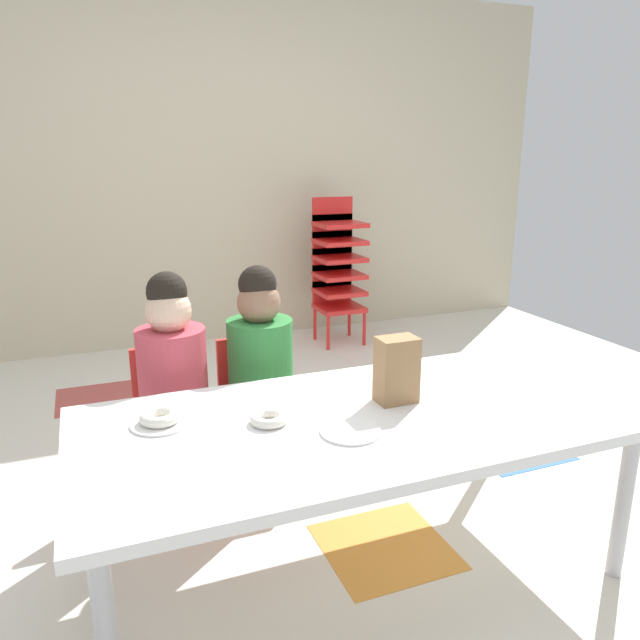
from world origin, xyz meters
TOP-DOWN VIEW (x-y plane):
  - ground_plane at (0.00, -0.00)m, footprint 5.30×4.56m
  - back_wall at (0.00, 2.28)m, footprint 5.30×0.10m
  - craft_table at (-0.14, -0.50)m, footprint 1.72×0.82m
  - seated_child_near_camera at (-0.62, 0.14)m, footprint 0.32×0.31m
  - seated_child_middle_seat at (-0.27, 0.14)m, footprint 0.34×0.34m
  - kid_chair_red_stack at (0.80, 1.85)m, footprint 0.32×0.30m
  - paper_bag_brown at (0.03, -0.44)m, footprint 0.13×0.09m
  - paper_plate_near_edge at (-0.72, -0.34)m, footprint 0.18×0.18m
  - paper_plate_center_table at (-0.21, -0.60)m, footprint 0.18×0.18m
  - donut_powdered_on_plate at (-0.72, -0.34)m, footprint 0.12×0.12m
  - donut_powdered_loose at (-0.41, -0.45)m, footprint 0.12×0.12m

SIDE VIEW (x-z plane):
  - ground_plane at x=0.00m, z-range -0.02..0.00m
  - craft_table at x=-0.14m, z-range 0.23..0.78m
  - paper_plate_near_edge at x=-0.72m, z-range 0.55..0.55m
  - paper_plate_center_table at x=-0.21m, z-range 0.55..0.55m
  - seated_child_near_camera at x=-0.62m, z-range 0.10..1.01m
  - seated_child_middle_seat at x=-0.27m, z-range 0.10..1.01m
  - donut_powdered_loose at x=-0.41m, z-range 0.55..0.58m
  - donut_powdered_on_plate at x=-0.72m, z-range 0.55..0.59m
  - kid_chair_red_stack at x=0.80m, z-range 0.06..1.10m
  - paper_bag_brown at x=0.03m, z-range 0.55..0.77m
  - back_wall at x=0.00m, z-range 0.00..2.47m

